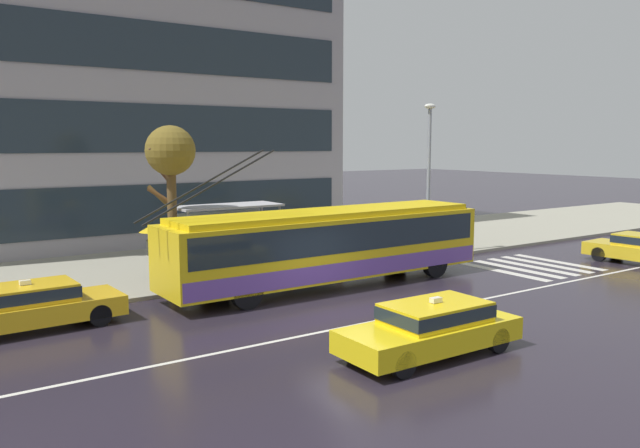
# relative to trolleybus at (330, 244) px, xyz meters

# --- Properties ---
(ground_plane) EXTENTS (160.00, 160.00, 0.00)m
(ground_plane) POSITION_rel_trolleybus_xyz_m (-1.56, -3.25, -1.52)
(ground_plane) COLOR #26202B
(sidewalk_slab) EXTENTS (80.00, 10.00, 0.14)m
(sidewalk_slab) POSITION_rel_trolleybus_xyz_m (-1.56, 6.60, -1.45)
(sidewalk_slab) COLOR gray
(sidewalk_slab) RESTS_ON ground_plane
(crosswalk_stripe_edge_near) EXTENTS (0.44, 4.40, 0.01)m
(crosswalk_stripe_edge_near) POSITION_rel_trolleybus_xyz_m (7.18, -1.82, -1.51)
(crosswalk_stripe_edge_near) COLOR beige
(crosswalk_stripe_edge_near) RESTS_ON ground_plane
(crosswalk_stripe_inner_a) EXTENTS (0.44, 4.40, 0.01)m
(crosswalk_stripe_inner_a) POSITION_rel_trolleybus_xyz_m (8.08, -1.82, -1.51)
(crosswalk_stripe_inner_a) COLOR beige
(crosswalk_stripe_inner_a) RESTS_ON ground_plane
(crosswalk_stripe_center) EXTENTS (0.44, 4.40, 0.01)m
(crosswalk_stripe_center) POSITION_rel_trolleybus_xyz_m (8.98, -1.82, -1.51)
(crosswalk_stripe_center) COLOR beige
(crosswalk_stripe_center) RESTS_ON ground_plane
(crosswalk_stripe_inner_b) EXTENTS (0.44, 4.40, 0.01)m
(crosswalk_stripe_inner_b) POSITION_rel_trolleybus_xyz_m (9.88, -1.82, -1.51)
(crosswalk_stripe_inner_b) COLOR beige
(crosswalk_stripe_inner_b) RESTS_ON ground_plane
(crosswalk_stripe_edge_far) EXTENTS (0.44, 4.40, 0.01)m
(crosswalk_stripe_edge_far) POSITION_rel_trolleybus_xyz_m (10.78, -1.82, -1.51)
(crosswalk_stripe_edge_far) COLOR beige
(crosswalk_stripe_edge_far) RESTS_ON ground_plane
(lane_centre_line) EXTENTS (72.00, 0.14, 0.01)m
(lane_centre_line) POSITION_rel_trolleybus_xyz_m (-1.56, -4.45, -1.51)
(lane_centre_line) COLOR silver
(lane_centre_line) RESTS_ON ground_plane
(trolleybus) EXTENTS (13.06, 2.71, 4.89)m
(trolleybus) POSITION_rel_trolleybus_xyz_m (0.00, 0.00, 0.00)
(trolleybus) COLOR yellow
(trolleybus) RESTS_ON ground_plane
(taxi_oncoming_near) EXTENTS (4.64, 1.84, 1.39)m
(taxi_oncoming_near) POSITION_rel_trolleybus_xyz_m (-2.21, -7.44, -0.81)
(taxi_oncoming_near) COLOR yellow
(taxi_oncoming_near) RESTS_ON ground_plane
(taxi_queued_behind_bus) EXTENTS (4.72, 2.01, 1.39)m
(taxi_queued_behind_bus) POSITION_rel_trolleybus_xyz_m (-9.83, 0.23, -0.81)
(taxi_queued_behind_bus) COLOR gold
(taxi_queued_behind_bus) RESTS_ON ground_plane
(bus_shelter) EXTENTS (4.05, 1.71, 2.62)m
(bus_shelter) POSITION_rel_trolleybus_xyz_m (-2.26, 3.77, 0.58)
(bus_shelter) COLOR gray
(bus_shelter) RESTS_ON sidewalk_slab
(pedestrian_at_shelter) EXTENTS (1.37, 1.37, 1.96)m
(pedestrian_at_shelter) POSITION_rel_trolleybus_xyz_m (-4.94, 4.37, 0.19)
(pedestrian_at_shelter) COLOR #273246
(pedestrian_at_shelter) RESTS_ON sidewalk_slab
(pedestrian_approaching_curb) EXTENTS (1.26, 1.26, 2.04)m
(pedestrian_approaching_curb) POSITION_rel_trolleybus_xyz_m (2.31, 2.45, 0.21)
(pedestrian_approaching_curb) COLOR brown
(pedestrian_approaching_curb) RESTS_ON sidewalk_slab
(pedestrian_walking_past) EXTENTS (1.54, 1.54, 1.88)m
(pedestrian_walking_past) POSITION_rel_trolleybus_xyz_m (0.83, 3.90, 0.17)
(pedestrian_walking_past) COLOR navy
(pedestrian_walking_past) RESTS_ON sidewalk_slab
(street_lamp) EXTENTS (0.60, 0.32, 6.68)m
(street_lamp) POSITION_rel_trolleybus_xyz_m (6.96, 2.27, 2.57)
(street_lamp) COLOR gray
(street_lamp) RESTS_ON sidewalk_slab
(street_tree_bare) EXTENTS (1.77, 1.76, 5.58)m
(street_tree_bare) POSITION_rel_trolleybus_xyz_m (-4.56, 3.27, 3.10)
(street_tree_bare) COLOR brown
(street_tree_bare) RESTS_ON sidewalk_slab
(office_tower_corner_left) EXTENTS (27.47, 11.70, 22.93)m
(office_tower_corner_left) POSITION_rel_trolleybus_xyz_m (-5.09, 16.46, 9.96)
(office_tower_corner_left) COLOR gray
(office_tower_corner_left) RESTS_ON ground_plane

